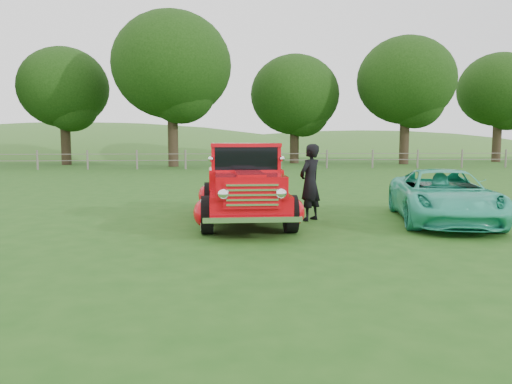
{
  "coord_description": "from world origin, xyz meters",
  "views": [
    {
      "loc": [
        -1.12,
        -9.52,
        1.87
      ],
      "look_at": [
        -0.25,
        1.2,
        0.73
      ],
      "focal_mm": 35.0,
      "sensor_mm": 36.0,
      "label": 1
    }
  ],
  "objects": [
    {
      "name": "ground",
      "position": [
        0.0,
        0.0,
        0.0
      ],
      "size": [
        140.0,
        140.0,
        0.0
      ],
      "primitive_type": "plane",
      "color": "#1F4D14",
      "rests_on": "ground"
    },
    {
      "name": "tree_mid_west",
      "position": [
        -12.0,
        28.0,
        5.55
      ],
      "size": [
        6.4,
        6.4,
        8.46
      ],
      "color": "#2E2217",
      "rests_on": "ground"
    },
    {
      "name": "red_pickup",
      "position": [
        -0.46,
        1.78,
        0.8
      ],
      "size": [
        2.22,
        4.98,
        1.78
      ],
      "rotation": [
        0.0,
        0.0,
        0.0
      ],
      "color": "black",
      "rests_on": "ground"
    },
    {
      "name": "tree_mid_east",
      "position": [
        13.0,
        27.0,
        6.17
      ],
      "size": [
        7.2,
        7.2,
        9.44
      ],
      "color": "#2E2217",
      "rests_on": "ground"
    },
    {
      "name": "man",
      "position": [
        1.03,
        1.72,
        0.88
      ],
      "size": [
        0.75,
        0.75,
        1.76
      ],
      "primitive_type": "imported",
      "rotation": [
        0.0,
        0.0,
        3.91
      ],
      "color": "black",
      "rests_on": "ground"
    },
    {
      "name": "fence_line",
      "position": [
        0.0,
        22.0,
        0.6
      ],
      "size": [
        48.0,
        0.12,
        1.2
      ],
      "color": "#6D645C",
      "rests_on": "ground"
    },
    {
      "name": "tree_near_west",
      "position": [
        -4.0,
        25.0,
        6.8
      ],
      "size": [
        8.0,
        8.0,
        10.42
      ],
      "color": "#2E2217",
      "rests_on": "ground"
    },
    {
      "name": "tree_near_east",
      "position": [
        5.0,
        29.0,
        5.25
      ],
      "size": [
        6.8,
        6.8,
        8.33
      ],
      "color": "#2E2217",
      "rests_on": "ground"
    },
    {
      "name": "tree_far_east",
      "position": [
        22.0,
        30.0,
        5.86
      ],
      "size": [
        6.6,
        6.6,
        8.86
      ],
      "color": "#2E2217",
      "rests_on": "ground"
    },
    {
      "name": "teal_sedan",
      "position": [
        3.99,
        1.26,
        0.59
      ],
      "size": [
        2.87,
        4.6,
        1.19
      ],
      "primitive_type": "imported",
      "rotation": [
        0.0,
        0.0,
        -0.23
      ],
      "color": "#2DB491",
      "rests_on": "ground"
    },
    {
      "name": "distant_hills",
      "position": [
        -4.08,
        59.46,
        -4.55
      ],
      "size": [
        116.0,
        60.0,
        18.0
      ],
      "color": "#356224",
      "rests_on": "ground"
    }
  ]
}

